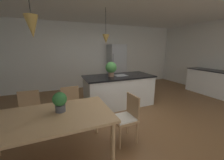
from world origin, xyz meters
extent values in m
cube|color=brown|center=(0.00, 0.00, -0.02)|extent=(10.00, 8.40, 0.04)
cube|color=white|center=(0.00, 3.26, 1.35)|extent=(10.00, 0.12, 2.70)
cube|color=tan|center=(-1.76, -0.70, 0.73)|extent=(1.79, 1.03, 0.04)
cylinder|color=tan|center=(-0.94, -0.27, 0.36)|extent=(0.06, 0.06, 0.73)
cylinder|color=tan|center=(-0.94, -1.14, 0.36)|extent=(0.06, 0.06, 0.73)
cube|color=#A87F56|center=(-1.36, 0.13, 0.43)|extent=(0.41, 0.41, 0.04)
cube|color=white|center=(-1.36, 0.13, 0.47)|extent=(0.37, 0.37, 0.03)
cube|color=#A87F56|center=(-1.36, 0.31, 0.66)|extent=(0.38, 0.04, 0.42)
cylinder|color=#A87F56|center=(-1.18, -0.04, 0.21)|extent=(0.04, 0.04, 0.41)
cylinder|color=#A87F56|center=(-1.52, -0.04, 0.21)|extent=(0.04, 0.04, 0.41)
cylinder|color=#A87F56|center=(-1.19, 0.30, 0.21)|extent=(0.04, 0.04, 0.41)
cylinder|color=#A87F56|center=(-1.53, 0.30, 0.21)|extent=(0.04, 0.04, 0.41)
cube|color=#A87F56|center=(-0.54, -0.70, 0.43)|extent=(0.42, 0.42, 0.04)
cube|color=white|center=(-0.54, -0.70, 0.47)|extent=(0.38, 0.38, 0.03)
cube|color=#A87F56|center=(-0.36, -0.70, 0.66)|extent=(0.05, 0.38, 0.42)
cylinder|color=#A87F56|center=(-0.70, -0.88, 0.21)|extent=(0.04, 0.04, 0.41)
cylinder|color=#A87F56|center=(-0.72, -0.54, 0.21)|extent=(0.04, 0.04, 0.41)
cylinder|color=#A87F56|center=(-0.37, -0.87, 0.21)|extent=(0.04, 0.04, 0.41)
cylinder|color=#A87F56|center=(-0.38, -0.53, 0.21)|extent=(0.04, 0.04, 0.41)
cube|color=#A87F56|center=(-2.16, 0.13, 0.43)|extent=(0.43, 0.43, 0.04)
cube|color=white|center=(-2.16, 0.13, 0.47)|extent=(0.39, 0.39, 0.03)
cube|color=#A87F56|center=(-2.15, 0.31, 0.66)|extent=(0.38, 0.06, 0.42)
cylinder|color=#A87F56|center=(-2.00, -0.05, 0.21)|extent=(0.04, 0.04, 0.41)
cylinder|color=#A87F56|center=(-2.34, -0.03, 0.21)|extent=(0.04, 0.04, 0.41)
cylinder|color=#A87F56|center=(-1.98, 0.29, 0.21)|extent=(0.04, 0.04, 0.41)
cylinder|color=#A87F56|center=(-2.32, 0.31, 0.21)|extent=(0.04, 0.04, 0.41)
cube|color=silver|center=(0.10, 0.87, 0.44)|extent=(1.96, 0.89, 0.88)
cube|color=black|center=(0.10, 0.87, 0.88)|extent=(2.02, 0.95, 0.04)
cube|color=gray|center=(0.16, 0.87, 0.91)|extent=(0.36, 0.30, 0.01)
cube|color=white|center=(3.70, 0.04, 0.44)|extent=(0.60, 2.43, 0.88)
cube|color=#B2B5B7|center=(0.92, 2.86, 0.92)|extent=(0.69, 0.64, 1.84)
cylinder|color=#4C4C4C|center=(0.62, 2.52, 0.92)|extent=(0.02, 0.02, 1.11)
cone|color=olive|center=(-1.84, -0.64, 1.95)|extent=(0.17, 0.17, 0.28)
cylinder|color=black|center=(-0.29, 0.87, 2.37)|extent=(0.01, 0.01, 0.65)
cone|color=olive|center=(-0.29, 0.87, 1.93)|extent=(0.19, 0.19, 0.23)
cylinder|color=#8C664C|center=(-0.15, 0.87, 0.96)|extent=(0.17, 0.17, 0.12)
sphere|color=#478C42|center=(-0.15, 0.87, 1.16)|extent=(0.32, 0.32, 0.32)
cylinder|color=#4C4C51|center=(-1.59, -0.62, 0.80)|extent=(0.15, 0.15, 0.11)
sphere|color=#2D6B33|center=(-1.59, -0.62, 0.95)|extent=(0.21, 0.21, 0.21)
camera|label=1|loc=(-1.62, -2.71, 1.69)|focal=22.09mm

